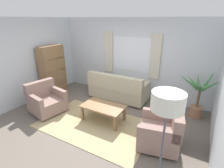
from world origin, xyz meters
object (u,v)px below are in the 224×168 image
(standing_lamp, at_px, (167,108))
(couch, at_px, (118,89))
(potted_plant, at_px, (198,97))
(armchair_left, at_px, (46,100))
(coffee_table, at_px, (103,108))
(bookshelf, at_px, (54,73))
(armchair_right, at_px, (162,131))

(standing_lamp, bearing_deg, couch, 128.28)
(couch, distance_m, potted_plant, 2.39)
(potted_plant, xyz_separation_m, standing_lamp, (-0.30, -2.74, 0.89))
(couch, bearing_deg, armchair_left, 50.67)
(armchair_left, height_order, coffee_table, armchair_left)
(armchair_left, relative_size, coffee_table, 0.89)
(couch, relative_size, standing_lamp, 1.12)
(potted_plant, height_order, bookshelf, bookshelf)
(potted_plant, relative_size, standing_lamp, 0.73)
(bookshelf, relative_size, standing_lamp, 1.01)
(coffee_table, height_order, potted_plant, potted_plant)
(potted_plant, xyz_separation_m, bookshelf, (-4.55, -0.77, 0.18))
(standing_lamp, bearing_deg, coffee_table, 144.14)
(armchair_left, height_order, armchair_right, same)
(bookshelf, bearing_deg, coffee_table, 74.70)
(armchair_right, relative_size, coffee_table, 0.90)
(couch, xyz_separation_m, standing_lamp, (2.07, -2.63, 1.11))
(armchair_right, distance_m, potted_plant, 1.76)
(coffee_table, relative_size, potted_plant, 0.88)
(armchair_right, bearing_deg, coffee_table, -109.22)
(coffee_table, distance_m, standing_lamp, 2.48)
(couch, distance_m, armchair_left, 2.23)
(couch, height_order, potted_plant, potted_plant)
(armchair_right, bearing_deg, standing_lamp, 0.05)
(armchair_right, relative_size, bookshelf, 0.57)
(armchair_left, bearing_deg, potted_plant, -53.25)
(armchair_right, xyz_separation_m, potted_plant, (0.52, 1.66, 0.24))
(armchair_left, distance_m, standing_lamp, 3.77)
(armchair_left, height_order, bookshelf, bookshelf)
(armchair_left, bearing_deg, couch, -28.49)
(armchair_left, relative_size, bookshelf, 0.57)
(coffee_table, bearing_deg, potted_plant, 34.38)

